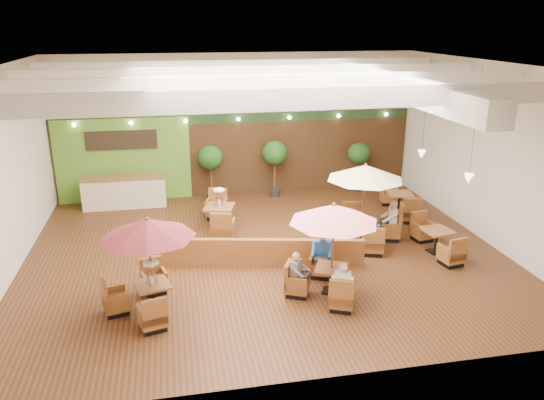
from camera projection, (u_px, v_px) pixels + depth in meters
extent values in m
plane|color=#381E0F|center=(265.00, 253.00, 15.93)|extent=(14.00, 14.00, 0.00)
cube|color=silver|center=(238.00, 126.00, 20.62)|extent=(14.00, 0.04, 5.50)
cube|color=silver|center=(325.00, 250.00, 9.46)|extent=(14.00, 0.04, 5.50)
cube|color=silver|center=(1.00, 178.00, 13.78)|extent=(0.04, 12.00, 5.50)
cube|color=silver|center=(488.00, 153.00, 16.30)|extent=(0.04, 12.00, 5.50)
cube|color=white|center=(265.00, 65.00, 14.16)|extent=(14.00, 12.00, 0.04)
cube|color=brown|center=(238.00, 155.00, 20.93)|extent=(13.90, 0.10, 3.20)
cube|color=#1E3819|center=(238.00, 118.00, 20.46)|extent=(13.90, 0.12, 0.35)
cube|color=#588F29|center=(124.00, 160.00, 20.09)|extent=(5.00, 0.08, 3.20)
cube|color=black|center=(121.00, 140.00, 19.75)|extent=(2.60, 0.08, 0.70)
cube|color=white|center=(386.00, 83.00, 14.96)|extent=(0.60, 11.00, 0.60)
cube|color=white|center=(300.00, 99.00, 10.55)|extent=(13.60, 0.12, 0.45)
cube|color=white|center=(274.00, 84.00, 13.06)|extent=(13.60, 0.12, 0.45)
cube|color=white|center=(257.00, 74.00, 15.48)|extent=(13.60, 0.12, 0.45)
cube|color=white|center=(244.00, 66.00, 17.99)|extent=(13.60, 0.12, 0.45)
cylinder|color=black|center=(475.00, 124.00, 14.79)|extent=(0.01, 0.01, 3.20)
cone|color=white|center=(469.00, 179.00, 15.30)|extent=(0.28, 0.28, 0.28)
cylinder|color=black|center=(426.00, 107.00, 17.57)|extent=(0.01, 0.01, 3.20)
cone|color=white|center=(422.00, 154.00, 18.09)|extent=(0.28, 0.28, 0.28)
sphere|color=#FFEAC6|center=(74.00, 125.00, 19.16)|extent=(0.14, 0.14, 0.14)
sphere|color=#FFEAC6|center=(131.00, 123.00, 19.52)|extent=(0.14, 0.14, 0.14)
sphere|color=#FFEAC6|center=(186.00, 121.00, 19.88)|extent=(0.14, 0.14, 0.14)
sphere|color=#FFEAC6|center=(238.00, 119.00, 20.24)|extent=(0.14, 0.14, 0.14)
sphere|color=#FFEAC6|center=(289.00, 118.00, 20.60)|extent=(0.14, 0.14, 0.14)
sphere|color=#FFEAC6|center=(339.00, 116.00, 20.96)|extent=(0.14, 0.14, 0.14)
sphere|color=#FFEAC6|center=(386.00, 114.00, 21.32)|extent=(0.14, 0.14, 0.14)
cube|color=beige|center=(125.00, 193.00, 19.70)|extent=(3.00, 0.70, 1.10)
cube|color=brown|center=(123.00, 177.00, 19.50)|extent=(3.00, 0.75, 0.06)
cube|color=brown|center=(258.00, 253.00, 14.95)|extent=(5.88, 1.39, 0.83)
cube|color=brown|center=(152.00, 285.00, 12.61)|extent=(0.96, 0.96, 0.06)
cylinder|color=black|center=(153.00, 297.00, 12.72)|extent=(0.09, 0.09, 0.61)
cube|color=black|center=(154.00, 309.00, 12.82)|extent=(0.51, 0.51, 0.04)
cube|color=brown|center=(153.00, 318.00, 11.93)|extent=(0.70, 0.70, 0.29)
cube|color=brown|center=(149.00, 313.00, 11.61)|extent=(0.57, 0.24, 0.64)
cube|color=brown|center=(140.00, 314.00, 11.75)|extent=(0.20, 0.51, 0.26)
cube|color=brown|center=(164.00, 308.00, 11.98)|extent=(0.20, 0.51, 0.26)
cube|color=black|center=(154.00, 326.00, 11.99)|extent=(0.62, 0.62, 0.13)
cube|color=brown|center=(154.00, 282.00, 13.55)|extent=(0.70, 0.70, 0.29)
cube|color=brown|center=(156.00, 269.00, 13.69)|extent=(0.57, 0.24, 0.64)
cube|color=brown|center=(164.00, 274.00, 13.60)|extent=(0.20, 0.51, 0.26)
cube|color=brown|center=(143.00, 278.00, 13.38)|extent=(0.20, 0.51, 0.26)
cube|color=black|center=(155.00, 290.00, 13.62)|extent=(0.62, 0.62, 0.13)
cube|color=brown|center=(116.00, 303.00, 12.58)|extent=(0.70, 0.70, 0.29)
cube|color=brown|center=(125.00, 293.00, 12.47)|extent=(0.24, 0.57, 0.64)
cube|color=brown|center=(113.00, 291.00, 12.75)|extent=(0.51, 0.20, 0.26)
cube|color=brown|center=(117.00, 301.00, 12.29)|extent=(0.51, 0.20, 0.26)
cube|color=black|center=(117.00, 310.00, 12.65)|extent=(0.62, 0.62, 0.13)
cylinder|color=brown|center=(151.00, 266.00, 12.46)|extent=(0.06, 0.06, 2.30)
cone|color=#5B1B20|center=(148.00, 228.00, 12.14)|extent=(2.21, 2.21, 0.45)
sphere|color=brown|center=(147.00, 219.00, 12.07)|extent=(0.10, 0.10, 0.10)
cylinder|color=silver|center=(152.00, 280.00, 12.57)|extent=(0.10, 0.10, 0.22)
cube|color=brown|center=(332.00, 268.00, 13.44)|extent=(1.05, 1.05, 0.06)
cylinder|color=black|center=(331.00, 280.00, 13.55)|extent=(0.09, 0.09, 0.62)
cube|color=black|center=(331.00, 291.00, 13.65)|extent=(0.56, 0.56, 0.04)
cube|color=brown|center=(342.00, 299.00, 12.74)|extent=(0.77, 0.77, 0.30)
cube|color=brown|center=(349.00, 292.00, 12.47)|extent=(0.56, 0.33, 0.65)
cube|color=brown|center=(331.00, 291.00, 12.74)|extent=(0.28, 0.50, 0.26)
cube|color=brown|center=(354.00, 293.00, 12.62)|extent=(0.28, 0.50, 0.26)
cube|color=black|center=(341.00, 307.00, 12.81)|extent=(0.68, 0.68, 0.13)
cube|color=brown|center=(321.00, 267.00, 14.39)|extent=(0.77, 0.77, 0.30)
cube|color=brown|center=(316.00, 255.00, 14.49)|extent=(0.56, 0.33, 0.65)
cube|color=brown|center=(332.00, 262.00, 14.27)|extent=(0.28, 0.50, 0.26)
cube|color=brown|center=(312.00, 260.00, 14.39)|extent=(0.28, 0.50, 0.26)
cube|color=black|center=(321.00, 274.00, 14.46)|extent=(0.68, 0.68, 0.13)
cube|color=brown|center=(297.00, 285.00, 13.41)|extent=(0.77, 0.77, 0.30)
cube|color=brown|center=(305.00, 273.00, 13.45)|extent=(0.33, 0.56, 0.65)
cube|color=brown|center=(300.00, 274.00, 13.60)|extent=(0.50, 0.28, 0.26)
cube|color=brown|center=(295.00, 283.00, 13.10)|extent=(0.50, 0.28, 0.26)
cube|color=black|center=(297.00, 293.00, 13.48)|extent=(0.68, 0.68, 0.13)
cylinder|color=brown|center=(332.00, 250.00, 13.28)|extent=(0.06, 0.06, 2.33)
cone|color=pink|center=(334.00, 213.00, 12.97)|extent=(2.24, 2.24, 0.45)
sphere|color=brown|center=(334.00, 205.00, 12.89)|extent=(0.10, 0.10, 0.10)
cube|color=brown|center=(363.00, 221.00, 16.51)|extent=(1.04, 1.04, 0.06)
cylinder|color=black|center=(362.00, 231.00, 16.62)|extent=(0.10, 0.10, 0.65)
cube|color=black|center=(361.00, 241.00, 16.73)|extent=(0.55, 0.55, 0.04)
cube|color=brown|center=(373.00, 245.00, 15.78)|extent=(0.76, 0.76, 0.32)
cube|color=brown|center=(379.00, 239.00, 15.47)|extent=(0.61, 0.27, 0.69)
cube|color=brown|center=(363.00, 238.00, 15.74)|extent=(0.23, 0.54, 0.28)
cube|color=brown|center=(383.00, 239.00, 15.69)|extent=(0.23, 0.54, 0.28)
cube|color=black|center=(372.00, 252.00, 15.85)|extent=(0.67, 0.67, 0.14)
cube|color=brown|center=(352.00, 222.00, 17.52)|extent=(0.76, 0.76, 0.32)
cube|color=brown|center=(348.00, 212.00, 17.64)|extent=(0.61, 0.27, 0.69)
cube|color=brown|center=(361.00, 217.00, 17.43)|extent=(0.23, 0.54, 0.28)
cube|color=brown|center=(344.00, 217.00, 17.48)|extent=(0.23, 0.54, 0.28)
cube|color=black|center=(352.00, 229.00, 17.59)|extent=(0.67, 0.67, 0.14)
cube|color=brown|center=(333.00, 235.00, 16.48)|extent=(0.76, 0.76, 0.32)
cube|color=brown|center=(340.00, 225.00, 16.49)|extent=(0.27, 0.61, 0.69)
cube|color=brown|center=(333.00, 226.00, 16.68)|extent=(0.54, 0.23, 0.28)
cube|color=brown|center=(334.00, 233.00, 16.14)|extent=(0.54, 0.23, 0.28)
cube|color=black|center=(333.00, 242.00, 16.55)|extent=(0.67, 0.67, 0.14)
cube|color=brown|center=(390.00, 231.00, 16.81)|extent=(0.76, 0.76, 0.32)
cube|color=brown|center=(384.00, 224.00, 16.61)|extent=(0.27, 0.61, 0.69)
cube|color=brown|center=(391.00, 228.00, 16.48)|extent=(0.54, 0.23, 0.28)
cube|color=brown|center=(389.00, 222.00, 17.02)|extent=(0.54, 0.23, 0.28)
cube|color=black|center=(389.00, 237.00, 16.89)|extent=(0.67, 0.67, 0.14)
cylinder|color=brown|center=(363.00, 205.00, 16.35)|extent=(0.06, 0.06, 2.46)
cone|color=beige|center=(365.00, 172.00, 16.01)|extent=(2.36, 2.36, 0.45)
sphere|color=brown|center=(366.00, 165.00, 15.93)|extent=(0.10, 0.10, 0.10)
cube|color=brown|center=(219.00, 207.00, 17.51)|extent=(1.15, 1.15, 0.07)
cylinder|color=black|center=(220.00, 218.00, 17.64)|extent=(0.11, 0.11, 0.72)
cube|color=black|center=(220.00, 228.00, 17.76)|extent=(0.61, 0.61, 0.04)
cube|color=brown|center=(223.00, 231.00, 16.70)|extent=(0.84, 0.84, 0.35)
cube|color=brown|center=(226.00, 225.00, 16.36)|extent=(0.68, 0.29, 0.76)
cube|color=brown|center=(213.00, 225.00, 16.66)|extent=(0.25, 0.60, 0.30)
cube|color=brown|center=(233.00, 225.00, 16.60)|extent=(0.25, 0.60, 0.30)
cube|color=black|center=(223.00, 239.00, 16.78)|extent=(0.74, 0.74, 0.15)
cube|color=brown|center=(217.00, 210.00, 18.62)|extent=(0.84, 0.84, 0.35)
cube|color=brown|center=(214.00, 198.00, 18.75)|extent=(0.68, 0.29, 0.76)
cube|color=brown|center=(226.00, 204.00, 18.52)|extent=(0.25, 0.60, 0.30)
cube|color=brown|center=(208.00, 203.00, 18.58)|extent=(0.25, 0.60, 0.30)
cube|color=black|center=(217.00, 216.00, 18.70)|extent=(0.74, 0.74, 0.15)
cylinder|color=silver|center=(219.00, 203.00, 17.47)|extent=(0.10, 0.10, 0.22)
cube|color=brown|center=(437.00, 231.00, 15.79)|extent=(0.93, 0.93, 0.06)
cylinder|color=black|center=(436.00, 241.00, 15.89)|extent=(0.10, 0.10, 0.63)
cube|color=black|center=(435.00, 251.00, 16.00)|extent=(0.49, 0.49, 0.04)
cube|color=brown|center=(451.00, 256.00, 15.07)|extent=(0.68, 0.68, 0.31)
cube|color=brown|center=(456.00, 250.00, 14.75)|extent=(0.60, 0.19, 0.67)
cube|color=brown|center=(444.00, 251.00, 14.92)|extent=(0.16, 0.53, 0.27)
cube|color=brown|center=(460.00, 248.00, 15.10)|extent=(0.16, 0.53, 0.27)
cube|color=black|center=(450.00, 263.00, 15.14)|extent=(0.60, 0.60, 0.13)
cube|color=brown|center=(422.00, 232.00, 16.76)|extent=(0.68, 0.68, 0.31)
cube|color=brown|center=(421.00, 221.00, 16.90)|extent=(0.60, 0.19, 0.67)
cube|color=brown|center=(430.00, 225.00, 16.79)|extent=(0.16, 0.53, 0.27)
cube|color=brown|center=(416.00, 227.00, 16.60)|extent=(0.16, 0.53, 0.27)
cube|color=black|center=(422.00, 238.00, 16.83)|extent=(0.60, 0.60, 0.13)
cube|color=brown|center=(400.00, 194.00, 19.05)|extent=(1.01, 1.01, 0.06)
cylinder|color=black|center=(399.00, 203.00, 19.16)|extent=(0.10, 0.10, 0.66)
cube|color=black|center=(399.00, 212.00, 19.27)|extent=(0.54, 0.54, 0.04)
cube|color=brown|center=(411.00, 214.00, 18.30)|extent=(0.74, 0.74, 0.32)
cube|color=brown|center=(416.00, 208.00, 17.98)|extent=(0.63, 0.23, 0.70)
cube|color=brown|center=(403.00, 208.00, 18.24)|extent=(0.20, 0.55, 0.28)
cube|color=brown|center=(420.00, 208.00, 18.23)|extent=(0.20, 0.55, 0.28)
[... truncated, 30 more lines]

